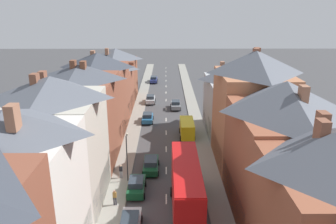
{
  "coord_description": "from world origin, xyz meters",
  "views": [
    {
      "loc": [
        -0.0,
        -16.72,
        18.77
      ],
      "look_at": [
        0.3,
        31.74,
        2.78
      ],
      "focal_mm": 35.0,
      "sensor_mm": 36.0,
      "label": 1
    }
  ],
  "objects_px": {
    "car_mid_black": "(196,187)",
    "car_parked_left_b": "(130,224)",
    "car_parked_right_a": "(154,79)",
    "street_lamp": "(127,155)",
    "car_near_blue": "(147,118)",
    "car_mid_white": "(151,164)",
    "double_decker_bus_lead": "(186,189)",
    "pedestrian_mid_right": "(121,171)",
    "car_parked_left_a": "(150,99)",
    "pedestrian_mid_left": "(115,197)",
    "car_near_silver": "(136,186)",
    "car_parked_right_b": "(176,105)",
    "delivery_van": "(187,128)"
  },
  "relations": [
    {
      "from": "car_mid_black",
      "to": "car_parked_left_a",
      "type": "bearing_deg",
      "value": 100.67
    },
    {
      "from": "car_parked_left_a",
      "to": "car_parked_left_b",
      "type": "distance_m",
      "value": 38.95
    },
    {
      "from": "delivery_van",
      "to": "street_lamp",
      "type": "distance_m",
      "value": 15.06
    },
    {
      "from": "car_mid_white",
      "to": "car_parked_left_a",
      "type": "bearing_deg",
      "value": 92.67
    },
    {
      "from": "car_mid_black",
      "to": "car_parked_left_b",
      "type": "xyz_separation_m",
      "value": [
        -6.2,
        -6.05,
        -0.01
      ]
    },
    {
      "from": "car_mid_black",
      "to": "street_lamp",
      "type": "relative_size",
      "value": 0.81
    },
    {
      "from": "car_mid_black",
      "to": "car_mid_white",
      "type": "xyz_separation_m",
      "value": [
        -4.9,
        5.01,
        -0.0
      ]
    },
    {
      "from": "car_parked_right_b",
      "to": "pedestrian_mid_left",
      "type": "bearing_deg",
      "value": -102.28
    },
    {
      "from": "pedestrian_mid_left",
      "to": "street_lamp",
      "type": "xyz_separation_m",
      "value": [
        0.75,
        4.73,
        2.21
      ]
    },
    {
      "from": "car_parked_left_a",
      "to": "car_parked_right_b",
      "type": "height_order",
      "value": "car_parked_left_a"
    },
    {
      "from": "car_parked_left_a",
      "to": "car_parked_right_b",
      "type": "bearing_deg",
      "value": -38.16
    },
    {
      "from": "double_decker_bus_lead",
      "to": "pedestrian_mid_right",
      "type": "xyz_separation_m",
      "value": [
        -6.87,
        6.88,
        -1.78
      ]
    },
    {
      "from": "car_mid_black",
      "to": "car_mid_white",
      "type": "bearing_deg",
      "value": 134.39
    },
    {
      "from": "car_near_blue",
      "to": "car_mid_black",
      "type": "distance_m",
      "value": 22.69
    },
    {
      "from": "car_mid_white",
      "to": "street_lamp",
      "type": "height_order",
      "value": "street_lamp"
    },
    {
      "from": "car_near_blue",
      "to": "delivery_van",
      "type": "distance_m",
      "value": 8.82
    },
    {
      "from": "car_parked_left_a",
      "to": "car_mid_white",
      "type": "xyz_separation_m",
      "value": [
        1.3,
        -27.9,
        0.0
      ]
    },
    {
      "from": "double_decker_bus_lead",
      "to": "car_mid_white",
      "type": "distance_m",
      "value": 9.7
    },
    {
      "from": "delivery_van",
      "to": "street_lamp",
      "type": "height_order",
      "value": "street_lamp"
    },
    {
      "from": "car_mid_white",
      "to": "car_parked_right_b",
      "type": "distance_m",
      "value": 24.32
    },
    {
      "from": "car_near_silver",
      "to": "delivery_van",
      "type": "relative_size",
      "value": 0.75
    },
    {
      "from": "car_near_blue",
      "to": "car_parked_left_a",
      "type": "height_order",
      "value": "car_parked_left_a"
    },
    {
      "from": "pedestrian_mid_right",
      "to": "car_mid_white",
      "type": "bearing_deg",
      "value": 30.25
    },
    {
      "from": "car_parked_right_a",
      "to": "car_mid_black",
      "type": "bearing_deg",
      "value": -83.08
    },
    {
      "from": "car_near_blue",
      "to": "car_parked_left_a",
      "type": "distance_m",
      "value": 11.08
    },
    {
      "from": "car_near_silver",
      "to": "car_parked_left_b",
      "type": "height_order",
      "value": "car_near_silver"
    },
    {
      "from": "delivery_van",
      "to": "car_parked_right_a",
      "type": "bearing_deg",
      "value": 99.9
    },
    {
      "from": "double_decker_bus_lead",
      "to": "car_mid_black",
      "type": "xyz_separation_m",
      "value": [
        1.31,
        3.79,
        -1.99
      ]
    },
    {
      "from": "car_parked_left_a",
      "to": "pedestrian_mid_right",
      "type": "xyz_separation_m",
      "value": [
        -1.98,
        -29.81,
        0.21
      ]
    },
    {
      "from": "car_parked_left_a",
      "to": "car_mid_white",
      "type": "height_order",
      "value": "car_parked_left_a"
    },
    {
      "from": "car_parked_right_b",
      "to": "pedestrian_mid_right",
      "type": "distance_m",
      "value": 26.86
    },
    {
      "from": "street_lamp",
      "to": "car_parked_right_a",
      "type": "bearing_deg",
      "value": 88.64
    },
    {
      "from": "car_parked_right_b",
      "to": "delivery_van",
      "type": "relative_size",
      "value": 0.75
    },
    {
      "from": "car_near_blue",
      "to": "pedestrian_mid_right",
      "type": "xyz_separation_m",
      "value": [
        -1.98,
        -18.73,
        0.23
      ]
    },
    {
      "from": "car_parked_left_a",
      "to": "car_mid_black",
      "type": "distance_m",
      "value": 33.49
    },
    {
      "from": "car_near_silver",
      "to": "delivery_van",
      "type": "xyz_separation_m",
      "value": [
        6.2,
        15.4,
        0.49
      ]
    },
    {
      "from": "double_decker_bus_lead",
      "to": "car_parked_right_b",
      "type": "bearing_deg",
      "value": 89.98
    },
    {
      "from": "car_parked_left_b",
      "to": "car_parked_right_b",
      "type": "xyz_separation_m",
      "value": [
        4.9,
        35.1,
        0.0
      ]
    },
    {
      "from": "car_parked_right_a",
      "to": "pedestrian_mid_right",
      "type": "distance_m",
      "value": 48.06
    },
    {
      "from": "street_lamp",
      "to": "car_mid_white",
      "type": "bearing_deg",
      "value": 44.86
    },
    {
      "from": "double_decker_bus_lead",
      "to": "pedestrian_mid_right",
      "type": "relative_size",
      "value": 6.71
    },
    {
      "from": "street_lamp",
      "to": "delivery_van",
      "type": "bearing_deg",
      "value": 60.54
    },
    {
      "from": "car_parked_left_a",
      "to": "street_lamp",
      "type": "height_order",
      "value": "street_lamp"
    },
    {
      "from": "car_near_blue",
      "to": "car_parked_left_a",
      "type": "bearing_deg",
      "value": 90.0
    },
    {
      "from": "car_parked_left_b",
      "to": "car_parked_right_b",
      "type": "bearing_deg",
      "value": 82.05
    },
    {
      "from": "car_parked_left_a",
      "to": "delivery_van",
      "type": "relative_size",
      "value": 0.76
    },
    {
      "from": "car_near_blue",
      "to": "car_parked_left_b",
      "type": "relative_size",
      "value": 0.9
    },
    {
      "from": "pedestrian_mid_left",
      "to": "car_near_silver",
      "type": "bearing_deg",
      "value": 51.0
    },
    {
      "from": "car_near_blue",
      "to": "car_mid_white",
      "type": "relative_size",
      "value": 0.88
    },
    {
      "from": "car_near_silver",
      "to": "car_parked_left_b",
      "type": "distance_m",
      "value": 6.23
    }
  ]
}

